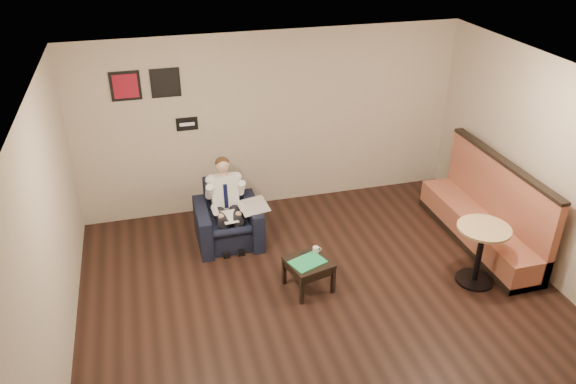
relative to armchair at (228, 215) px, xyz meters
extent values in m
plane|color=black|center=(0.92, -1.98, -0.44)|extent=(6.00, 6.00, 0.00)
cube|color=beige|center=(0.92, 1.02, 0.96)|extent=(6.00, 0.02, 2.80)
cube|color=beige|center=(-2.08, -1.98, 0.96)|extent=(0.02, 6.00, 2.80)
cube|color=beige|center=(3.92, -1.98, 0.96)|extent=(0.02, 6.00, 2.80)
cube|color=white|center=(0.92, -1.98, 2.36)|extent=(6.00, 6.00, 0.02)
cube|color=black|center=(-0.38, 1.01, 1.06)|extent=(0.32, 0.02, 0.20)
cube|color=maroon|center=(-1.18, 1.01, 1.71)|extent=(0.42, 0.03, 0.42)
cube|color=black|center=(-0.63, 1.01, 1.71)|extent=(0.42, 0.03, 0.42)
cube|color=black|center=(0.00, 0.00, 0.00)|extent=(0.91, 0.91, 0.88)
cube|color=white|center=(0.00, -0.21, 0.10)|extent=(0.22, 0.30, 0.01)
cube|color=silver|center=(0.37, -0.10, 0.16)|extent=(0.40, 0.49, 0.01)
cube|color=black|center=(0.80, -1.36, -0.23)|extent=(0.62, 0.62, 0.42)
cube|color=#26BF6D|center=(0.78, -1.38, -0.01)|extent=(0.51, 0.44, 0.01)
cylinder|color=white|center=(0.94, -1.21, 0.03)|extent=(0.09, 0.09, 0.09)
cube|color=black|center=(0.81, -1.20, -0.01)|extent=(0.14, 0.07, 0.01)
cube|color=#A55940|center=(3.51, -0.97, 0.19)|extent=(0.59, 2.47, 1.26)
cylinder|color=tan|center=(2.97, -1.80, -0.02)|extent=(0.80, 0.80, 0.84)
camera|label=1|loc=(-0.98, -6.92, 4.14)|focal=35.00mm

